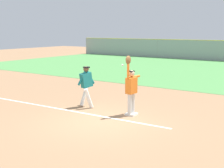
# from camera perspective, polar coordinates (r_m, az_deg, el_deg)

# --- Properties ---
(ground_plane) EXTENTS (76.89, 76.89, 0.00)m
(ground_plane) POSITION_cam_1_polar(r_m,az_deg,el_deg) (11.50, -1.87, -6.61)
(ground_plane) COLOR #936D4C
(chalk_foul_line) EXTENTS (12.00, 0.48, 0.01)m
(chalk_foul_line) POSITION_cam_1_polar(r_m,az_deg,el_deg) (14.17, -12.47, -3.71)
(chalk_foul_line) COLOR white
(chalk_foul_line) RESTS_ON ground_plane
(first_base) EXTENTS (0.39, 0.39, 0.08)m
(first_base) POSITION_cam_1_polar(r_m,az_deg,el_deg) (12.33, 3.43, -5.32)
(first_base) COLOR white
(first_base) RESTS_ON ground_plane
(fielder) EXTENTS (0.28, 0.89, 2.28)m
(fielder) POSITION_cam_1_polar(r_m,az_deg,el_deg) (12.04, 3.39, -0.41)
(fielder) COLOR silver
(fielder) RESTS_ON ground_plane
(runner) EXTENTS (0.76, 0.83, 1.72)m
(runner) POSITION_cam_1_polar(r_m,az_deg,el_deg) (13.43, -4.57, 0.08)
(runner) COLOR white
(runner) RESTS_ON ground_plane
(baseball) EXTENTS (0.07, 0.07, 0.07)m
(baseball) POSITION_cam_1_polar(r_m,az_deg,el_deg) (12.23, 1.87, 3.38)
(baseball) COLOR white
(parked_car_green) EXTENTS (4.49, 2.30, 1.25)m
(parked_car_green) POSITION_cam_1_polar(r_m,az_deg,el_deg) (39.80, 15.34, 5.59)
(parked_car_green) COLOR #1E6B33
(parked_car_green) RESTS_ON ground_plane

